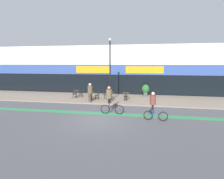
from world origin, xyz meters
TOP-DOWN VIEW (x-y plane):
  - ground_plane at (0.00, 0.00)m, footprint 120.00×120.00m
  - sidewalk_slab at (0.00, 7.25)m, footprint 40.00×5.50m
  - storefront_facade at (0.00, 11.97)m, footprint 40.00×4.06m
  - bike_lane_stripe at (0.00, 1.66)m, footprint 36.00×0.70m
  - bistro_table_0 at (-4.39, 7.24)m, footprint 0.64×0.64m
  - bistro_table_1 at (-2.28, 6.25)m, footprint 0.73×0.73m
  - bistro_table_2 at (-0.33, 6.70)m, footprint 0.78×0.78m
  - bistro_table_3 at (1.30, 6.68)m, footprint 0.74×0.74m
  - cafe_chair_0_near at (-4.38, 6.61)m, footprint 0.43×0.59m
  - cafe_chair_0_side at (-3.76, 7.24)m, footprint 0.58×0.41m
  - cafe_chair_1_near at (-2.27, 5.62)m, footprint 0.44×0.59m
  - cafe_chair_1_side at (-1.66, 6.26)m, footprint 0.60×0.45m
  - cafe_chair_2_near at (-0.32, 6.07)m, footprint 0.45×0.60m
  - cafe_chair_2_side at (-0.96, 6.70)m, footprint 0.58×0.40m
  - cafe_chair_3_near at (1.30, 6.05)m, footprint 0.41×0.58m
  - planter_pot at (3.33, 9.03)m, footprint 0.84×0.84m
  - lamp_post at (-0.07, 4.89)m, footprint 0.26×0.26m
  - cyclist_0 at (3.71, 0.70)m, footprint 1.64×0.50m
  - cyclist_1 at (0.50, 1.70)m, footprint 1.81×0.49m
  - pedestrian_near_end at (-2.09, 5.03)m, footprint 0.51×0.51m

SIDE VIEW (x-z plane):
  - ground_plane at x=0.00m, z-range 0.00..0.00m
  - bike_lane_stripe at x=0.00m, z-range 0.00..0.01m
  - sidewalk_slab at x=0.00m, z-range 0.00..0.12m
  - cafe_chair_0_near at x=-4.38m, z-range 0.19..1.09m
  - cafe_chair_0_side at x=-3.76m, z-range 0.19..1.09m
  - cafe_chair_1_near at x=-2.27m, z-range 0.19..1.09m
  - cafe_chair_1_side at x=-1.66m, z-range 0.19..1.09m
  - cafe_chair_2_near at x=-0.32m, z-range 0.19..1.09m
  - cafe_chair_2_side at x=-0.96m, z-range 0.19..1.09m
  - cafe_chair_3_near at x=1.30m, z-range 0.19..1.09m
  - bistro_table_0 at x=-4.39m, z-range 0.27..1.01m
  - bistro_table_3 at x=1.30m, z-range 0.28..1.01m
  - bistro_table_1 at x=-2.28m, z-range 0.28..1.01m
  - bistro_table_2 at x=-0.33m, z-range 0.29..1.04m
  - planter_pot at x=3.33m, z-range 0.20..1.55m
  - cyclist_0 at x=3.71m, z-range 0.15..2.12m
  - pedestrian_near_end at x=-2.09m, z-range 0.29..2.15m
  - cyclist_1 at x=0.50m, z-range 0.16..2.32m
  - storefront_facade at x=0.00m, z-range -0.02..6.07m
  - lamp_post at x=-0.07m, z-range 0.53..6.56m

